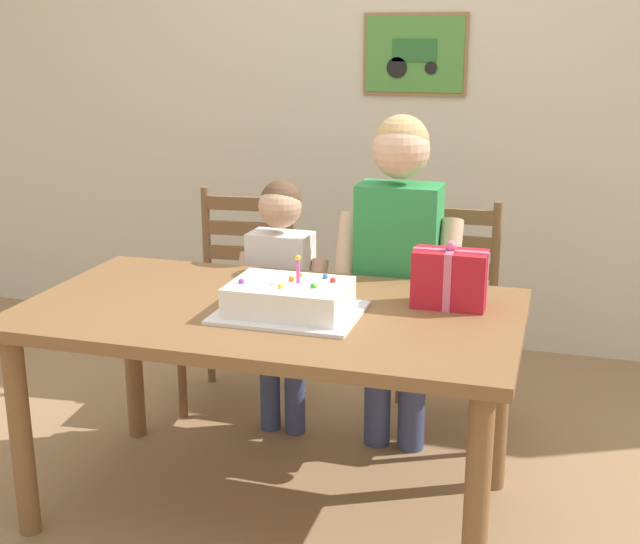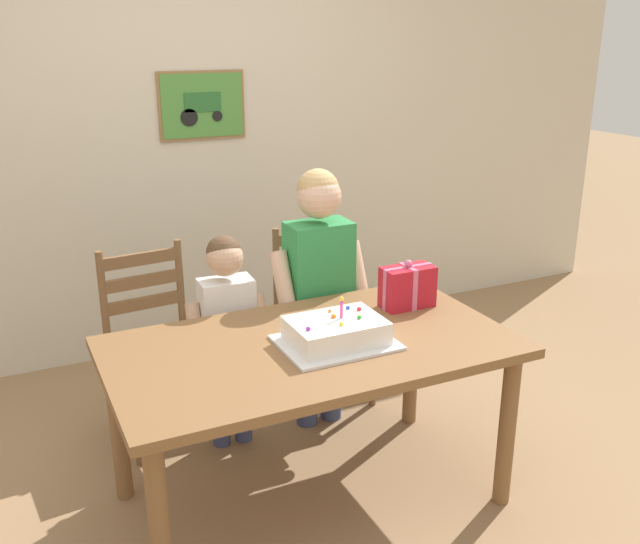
{
  "view_description": "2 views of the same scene",
  "coord_description": "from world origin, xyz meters",
  "px_view_note": "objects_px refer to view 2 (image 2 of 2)",
  "views": [
    {
      "loc": [
        0.87,
        -2.38,
        1.56
      ],
      "look_at": [
        0.12,
        0.15,
        0.81
      ],
      "focal_mm": 46.75,
      "sensor_mm": 36.0,
      "label": 1
    },
    {
      "loc": [
        -1.06,
        -2.3,
        1.89
      ],
      "look_at": [
        0.07,
        0.07,
        0.98
      ],
      "focal_mm": 39.73,
      "sensor_mm": 36.0,
      "label": 2
    }
  ],
  "objects_px": {
    "birthday_cake": "(336,333)",
    "child_older": "(319,275)",
    "dining_table": "(311,363)",
    "gift_box_red_large": "(407,287)",
    "chair_left": "(156,344)",
    "chair_right": "(321,314)",
    "child_younger": "(228,322)"
  },
  "relations": [
    {
      "from": "dining_table",
      "to": "gift_box_red_large",
      "type": "bearing_deg",
      "value": 17.18
    },
    {
      "from": "chair_left",
      "to": "chair_right",
      "type": "bearing_deg",
      "value": 0.01
    },
    {
      "from": "dining_table",
      "to": "birthday_cake",
      "type": "height_order",
      "value": "birthday_cake"
    },
    {
      "from": "birthday_cake",
      "to": "child_older",
      "type": "height_order",
      "value": "child_older"
    },
    {
      "from": "child_older",
      "to": "child_younger",
      "type": "height_order",
      "value": "child_older"
    },
    {
      "from": "birthday_cake",
      "to": "chair_left",
      "type": "xyz_separation_m",
      "value": [
        -0.52,
        0.87,
        -0.3
      ]
    },
    {
      "from": "chair_right",
      "to": "child_older",
      "type": "relative_size",
      "value": 0.71
    },
    {
      "from": "dining_table",
      "to": "gift_box_red_large",
      "type": "xyz_separation_m",
      "value": [
        0.55,
        0.17,
        0.18
      ]
    },
    {
      "from": "gift_box_red_large",
      "to": "chair_right",
      "type": "height_order",
      "value": "gift_box_red_large"
    },
    {
      "from": "dining_table",
      "to": "chair_left",
      "type": "relative_size",
      "value": 1.72
    },
    {
      "from": "dining_table",
      "to": "chair_right",
      "type": "bearing_deg",
      "value": 61.93
    },
    {
      "from": "birthday_cake",
      "to": "chair_right",
      "type": "distance_m",
      "value": 0.98
    },
    {
      "from": "dining_table",
      "to": "gift_box_red_large",
      "type": "height_order",
      "value": "gift_box_red_large"
    },
    {
      "from": "dining_table",
      "to": "chair_right",
      "type": "distance_m",
      "value": 0.94
    },
    {
      "from": "chair_right",
      "to": "child_older",
      "type": "bearing_deg",
      "value": -117.62
    },
    {
      "from": "dining_table",
      "to": "chair_right",
      "type": "xyz_separation_m",
      "value": [
        0.44,
        0.82,
        -0.17
      ]
    },
    {
      "from": "gift_box_red_large",
      "to": "dining_table",
      "type": "bearing_deg",
      "value": -162.82
    },
    {
      "from": "birthday_cake",
      "to": "gift_box_red_large",
      "type": "distance_m",
      "value": 0.52
    },
    {
      "from": "chair_right",
      "to": "dining_table",
      "type": "bearing_deg",
      "value": -118.07
    },
    {
      "from": "birthday_cake",
      "to": "gift_box_red_large",
      "type": "height_order",
      "value": "gift_box_red_large"
    },
    {
      "from": "dining_table",
      "to": "chair_left",
      "type": "xyz_separation_m",
      "value": [
        -0.44,
        0.82,
        -0.17
      ]
    },
    {
      "from": "dining_table",
      "to": "child_older",
      "type": "distance_m",
      "value": 0.66
    },
    {
      "from": "chair_right",
      "to": "child_younger",
      "type": "distance_m",
      "value": 0.67
    },
    {
      "from": "gift_box_red_large",
      "to": "chair_left",
      "type": "relative_size",
      "value": 0.26
    },
    {
      "from": "dining_table",
      "to": "birthday_cake",
      "type": "xyz_separation_m",
      "value": [
        0.08,
        -0.05,
        0.14
      ]
    },
    {
      "from": "gift_box_red_large",
      "to": "child_older",
      "type": "relative_size",
      "value": 0.18
    },
    {
      "from": "dining_table",
      "to": "child_older",
      "type": "xyz_separation_m",
      "value": [
        0.3,
        0.56,
        0.15
      ]
    },
    {
      "from": "gift_box_red_large",
      "to": "child_older",
      "type": "distance_m",
      "value": 0.46
    },
    {
      "from": "birthday_cake",
      "to": "child_older",
      "type": "xyz_separation_m",
      "value": [
        0.22,
        0.61,
        0.01
      ]
    },
    {
      "from": "dining_table",
      "to": "chair_right",
      "type": "relative_size",
      "value": 1.72
    },
    {
      "from": "chair_right",
      "to": "child_younger",
      "type": "height_order",
      "value": "child_younger"
    },
    {
      "from": "chair_right",
      "to": "child_younger",
      "type": "bearing_deg",
      "value": -156.93
    }
  ]
}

